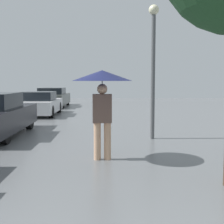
% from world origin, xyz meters
% --- Properties ---
extents(pedestrian, '(1.27, 1.27, 1.90)m').
position_xyz_m(pedestrian, '(0.07, 5.76, 1.59)').
color(pedestrian, tan).
rests_on(pedestrian, ground_plane).
extents(parked_car_third, '(1.73, 3.93, 1.16)m').
position_xyz_m(parked_car_third, '(-3.13, 14.76, 0.55)').
color(parked_car_third, silver).
rests_on(parked_car_third, ground_plane).
extents(parked_car_farthest, '(1.81, 4.56, 1.25)m').
position_xyz_m(parked_car_farthest, '(-3.35, 20.01, 0.59)').
color(parked_car_farthest, '#4C514C').
rests_on(parked_car_farthest, ground_plane).
extents(street_lamp, '(0.29, 0.29, 3.81)m').
position_xyz_m(street_lamp, '(1.50, 8.18, 2.39)').
color(street_lamp, '#515456').
rests_on(street_lamp, ground_plane).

